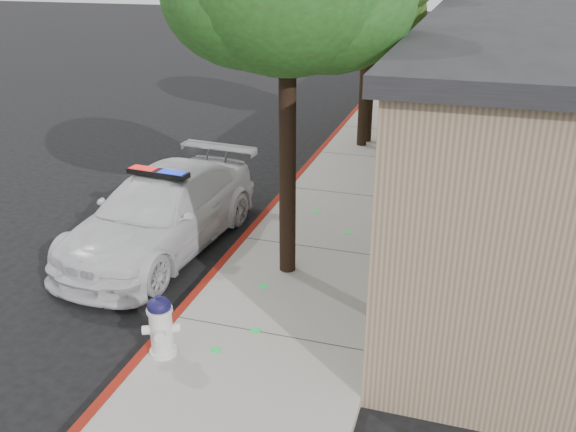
{
  "coord_description": "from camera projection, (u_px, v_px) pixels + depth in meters",
  "views": [
    {
      "loc": [
        4.12,
        -7.13,
        5.33
      ],
      "look_at": [
        1.07,
        2.75,
        0.85
      ],
      "focal_mm": 37.62,
      "sensor_mm": 36.0,
      "label": 1
    }
  ],
  "objects": [
    {
      "name": "police_car",
      "position": [
        162.0,
        212.0,
        11.7
      ],
      "size": [
        2.53,
        5.31,
        1.61
      ],
      "rotation": [
        0.0,
        0.0,
        -0.09
      ],
      "color": "silver",
      "rests_on": "ground"
    },
    {
      "name": "fire_hydrant",
      "position": [
        161.0,
        326.0,
        8.35
      ],
      "size": [
        0.53,
        0.46,
        0.93
      ],
      "rotation": [
        0.0,
        0.0,
        0.44
      ],
      "color": "white",
      "rests_on": "sidewalk"
    },
    {
      "name": "sidewalk",
      "position": [
        318.0,
        251.0,
        11.65
      ],
      "size": [
        3.2,
        60.0,
        0.15
      ],
      "primitive_type": "cube",
      "color": "#9B988D",
      "rests_on": "ground"
    },
    {
      "name": "ground",
      "position": [
        172.0,
        324.0,
        9.48
      ],
      "size": [
        120.0,
        120.0,
        0.0
      ],
      "primitive_type": "plane",
      "color": "black",
      "rests_on": "ground"
    },
    {
      "name": "red_curb",
      "position": [
        244.0,
        241.0,
        12.07
      ],
      "size": [
        0.14,
        60.0,
        0.16
      ],
      "primitive_type": "cube",
      "color": "maroon",
      "rests_on": "ground"
    },
    {
      "name": "street_tree_far",
      "position": [
        376.0,
        6.0,
        16.75
      ],
      "size": [
        2.8,
        2.8,
        5.18
      ],
      "rotation": [
        0.0,
        0.0,
        0.28
      ],
      "color": "black",
      "rests_on": "sidewalk"
    }
  ]
}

